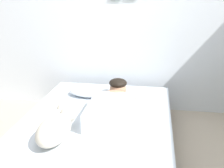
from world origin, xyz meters
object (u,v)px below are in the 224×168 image
(pillow, at_px, (91,91))
(dog, at_px, (56,128))
(coffee_cup, at_px, (121,97))
(bed, at_px, (98,134))
(person_lying, at_px, (113,105))
(cell_phone, at_px, (101,128))

(pillow, height_order, dog, dog)
(pillow, height_order, coffee_cup, pillow)
(pillow, relative_size, dog, 0.90)
(bed, bearing_deg, pillow, 109.27)
(pillow, relative_size, person_lying, 0.57)
(person_lying, bearing_deg, cell_phone, -101.54)
(bed, xyz_separation_m, person_lying, (0.15, 0.08, 0.30))
(dog, bearing_deg, coffee_cup, 64.91)
(coffee_cup, bearing_deg, dog, -115.09)
(coffee_cup, bearing_deg, person_lying, -95.44)
(person_lying, xyz_separation_m, cell_phone, (-0.06, -0.30, -0.10))
(person_lying, relative_size, cell_phone, 6.57)
(bed, relative_size, person_lying, 2.24)
(bed, xyz_separation_m, cell_phone, (0.09, -0.22, 0.20))
(coffee_cup, relative_size, cell_phone, 0.89)
(bed, bearing_deg, coffee_cup, 68.62)
(dog, relative_size, cell_phone, 4.11)
(person_lying, bearing_deg, pillow, 125.17)
(pillow, distance_m, coffee_cup, 0.40)
(bed, distance_m, pillow, 0.65)
(coffee_cup, height_order, cell_phone, coffee_cup)
(person_lying, distance_m, cell_phone, 0.32)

